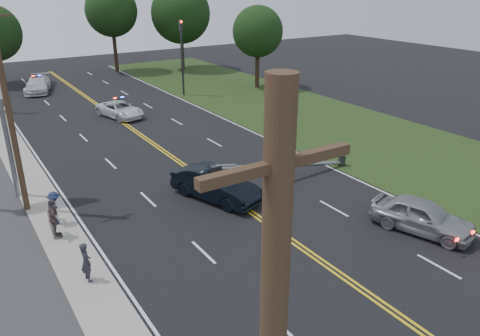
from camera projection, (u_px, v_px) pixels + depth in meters
ground at (335, 271)px, 18.35m from camera, size 120.00×120.00×0.00m
sidewalk at (54, 222)px, 21.90m from camera, size 1.80×70.00×0.12m
grass_verge at (377, 141)px, 32.90m from camera, size 12.00×80.00×0.01m
centerline_yellow at (210, 183)px, 26.13m from camera, size 0.36×80.00×0.00m
traffic_signal at (182, 51)px, 44.27m from camera, size 0.28×0.41×7.05m
fallen_streetlight at (292, 165)px, 26.33m from camera, size 9.36×0.44×1.91m
utility_pole_mid at (9, 111)px, 21.16m from camera, size 1.60×0.28×10.00m
tree_7 at (111, 11)px, 54.56m from camera, size 6.02×6.02×10.11m
tree_8 at (181, 14)px, 56.26m from camera, size 7.12×7.12×10.22m
tree_9 at (258, 32)px, 46.99m from camera, size 5.10×5.10×8.21m
crashed_sedan at (216, 184)px, 24.05m from camera, size 3.29×5.25×1.63m
waiting_sedan at (422, 216)px, 20.97m from camera, size 3.13×4.86×1.54m
emergency_a at (120, 110)px, 38.35m from camera, size 3.19×4.96×1.27m
emergency_b at (38, 85)px, 46.69m from camera, size 3.66×5.70×1.54m
bystander_a at (86, 262)px, 17.33m from camera, size 0.46×0.63×1.60m
bystander_b at (55, 219)px, 20.37m from camera, size 0.66×0.82×1.62m
bystander_c at (55, 208)px, 21.40m from camera, size 0.78×1.12×1.59m
bystander_d at (54, 219)px, 20.20m from camera, size 0.62×1.13×1.82m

